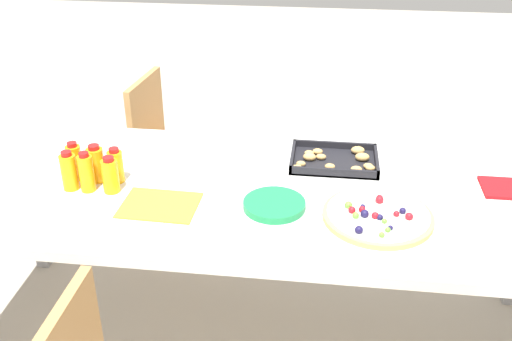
# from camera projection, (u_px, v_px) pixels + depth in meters

# --- Properties ---
(ground_plane) EXTENTS (12.00, 12.00, 0.00)m
(ground_plane) POSITION_uv_depth(u_px,v_px,m) (257.00, 338.00, 2.47)
(ground_plane) COLOR #B2A899
(party_table) EXTENTS (2.36, 0.91, 0.72)m
(party_table) POSITION_uv_depth(u_px,v_px,m) (257.00, 202.00, 2.16)
(party_table) COLOR silver
(party_table) RESTS_ON ground_plane
(chair_far_left) EXTENTS (0.44, 0.44, 0.83)m
(chair_far_left) POSITION_uv_depth(u_px,v_px,m) (170.00, 143.00, 2.98)
(chair_far_left) COLOR #B7844C
(chair_far_left) RESTS_ON ground_plane
(juice_bottle_0) EXTENTS (0.06, 0.06, 0.15)m
(juice_bottle_0) POSITION_uv_depth(u_px,v_px,m) (69.00, 171.00, 2.10)
(juice_bottle_0) COLOR #F9AC14
(juice_bottle_0) RESTS_ON party_table
(juice_bottle_1) EXTENTS (0.05, 0.05, 0.15)m
(juice_bottle_1) POSITION_uv_depth(u_px,v_px,m) (86.00, 173.00, 2.09)
(juice_bottle_1) COLOR #FAAC14
(juice_bottle_1) RESTS_ON party_table
(juice_bottle_2) EXTENTS (0.06, 0.06, 0.14)m
(juice_bottle_2) POSITION_uv_depth(u_px,v_px,m) (110.00, 175.00, 2.08)
(juice_bottle_2) COLOR #FAAF14
(juice_bottle_2) RESTS_ON party_table
(juice_bottle_3) EXTENTS (0.05, 0.05, 0.15)m
(juice_bottle_3) POSITION_uv_depth(u_px,v_px,m) (75.00, 162.00, 2.16)
(juice_bottle_3) COLOR #F9AF14
(juice_bottle_3) RESTS_ON party_table
(juice_bottle_4) EXTENTS (0.06, 0.06, 0.14)m
(juice_bottle_4) POSITION_uv_depth(u_px,v_px,m) (96.00, 164.00, 2.15)
(juice_bottle_4) COLOR #F8AF14
(juice_bottle_4) RESTS_ON party_table
(juice_bottle_5) EXTENTS (0.06, 0.06, 0.13)m
(juice_bottle_5) POSITION_uv_depth(u_px,v_px,m) (116.00, 166.00, 2.15)
(juice_bottle_5) COLOR #FAAB14
(juice_bottle_5) RESTS_ON party_table
(fruit_pizza) EXTENTS (0.36, 0.36, 0.05)m
(fruit_pizza) POSITION_uv_depth(u_px,v_px,m) (378.00, 215.00, 1.95)
(fruit_pizza) COLOR tan
(fruit_pizza) RESTS_ON party_table
(snack_tray) EXTENTS (0.34, 0.24, 0.04)m
(snack_tray) POSITION_uv_depth(u_px,v_px,m) (335.00, 160.00, 2.30)
(snack_tray) COLOR black
(snack_tray) RESTS_ON party_table
(plate_stack) EXTENTS (0.21, 0.21, 0.02)m
(plate_stack) POSITION_uv_depth(u_px,v_px,m) (274.00, 205.00, 2.01)
(plate_stack) COLOR #1E8C4C
(plate_stack) RESTS_ON party_table
(napkin_stack) EXTENTS (0.15, 0.15, 0.01)m
(napkin_stack) POSITION_uv_depth(u_px,v_px,m) (503.00, 188.00, 2.12)
(napkin_stack) COLOR red
(napkin_stack) RESTS_ON party_table
(paper_folder) EXTENTS (0.27, 0.21, 0.01)m
(paper_folder) POSITION_uv_depth(u_px,v_px,m) (160.00, 205.00, 2.03)
(paper_folder) COLOR yellow
(paper_folder) RESTS_ON party_table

